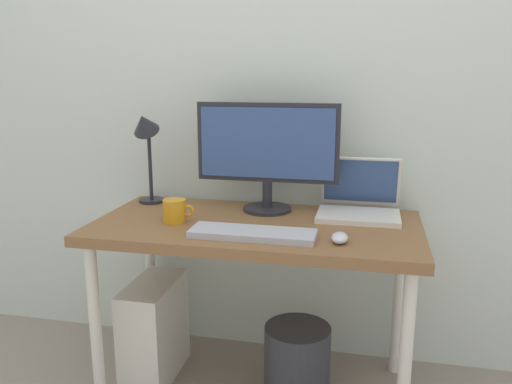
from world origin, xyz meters
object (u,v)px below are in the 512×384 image
desk_lamp (146,137)px  keyboard (253,234)px  laptop (359,201)px  coffee_mug (175,211)px  computer_tower (154,330)px  wastebasket (297,362)px  monitor (267,150)px  desk (256,240)px  mouse (340,238)px

desk_lamp → keyboard: desk_lamp is taller
laptop → keyboard: size_ratio=0.73×
laptop → keyboard: (-0.35, -0.37, -0.05)m
laptop → coffee_mug: size_ratio=2.61×
desk_lamp → computer_tower: desk_lamp is taller
laptop → computer_tower: bearing=-166.0°
computer_tower → laptop: bearing=14.0°
keyboard → computer_tower: 0.71m
laptop → wastebasket: (-0.21, -0.22, -0.62)m
laptop → computer_tower: (-0.82, -0.20, -0.56)m
monitor → wastebasket: (0.16, -0.20, -0.81)m
desk → keyboard: 0.19m
keyboard → wastebasket: keyboard is taller
mouse → keyboard: bearing=-179.5°
desk_lamp → mouse: size_ratio=4.61×
computer_tower → coffee_mug: bearing=-22.2°
desk → keyboard: keyboard is taller
monitor → keyboard: size_ratio=1.32×
monitor → keyboard: 0.43m
desk_lamp → coffee_mug: (0.22, -0.24, -0.25)m
monitor → desk_lamp: size_ratio=1.40×
wastebasket → mouse: bearing=-44.0°
desk → computer_tower: 0.61m
keyboard → desk_lamp: bearing=146.9°
computer_tower → monitor: bearing=22.5°
wastebasket → keyboard: bearing=-133.4°
mouse → computer_tower: mouse is taller
mouse → desk: bearing=152.4°
monitor → laptop: 0.42m
computer_tower → desk: bearing=0.4°
laptop → desk_lamp: 0.93m
mouse → laptop: bearing=81.9°
desk_lamp → coffee_mug: bearing=-48.2°
desk → desk_lamp: size_ratio=2.99×
desk_lamp → coffee_mug: size_ratio=3.38×
desk → keyboard: size_ratio=2.81×
laptop → desk_lamp: size_ratio=0.77×
desk_lamp → wastebasket: bearing=-16.3°
desk_lamp → mouse: desk_lamp is taller
desk → laptop: laptop is taller
desk → wastebasket: desk is taller
desk → desk_lamp: 0.66m
computer_tower → wastebasket: computer_tower is taller
desk_lamp → computer_tower: size_ratio=0.99×
laptop → desk: bearing=-152.1°
coffee_mug → wastebasket: bearing=4.6°
desk → desk_lamp: desk_lamp is taller
desk → coffee_mug: 0.33m
keyboard → laptop: bearing=46.7°
monitor → coffee_mug: bearing=-142.3°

